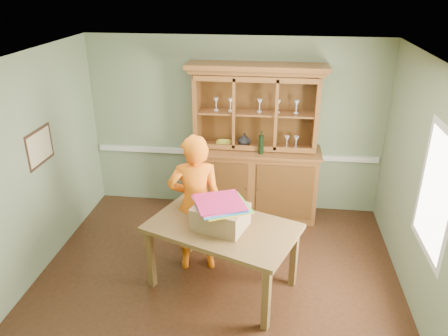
# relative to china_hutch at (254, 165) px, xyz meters

# --- Properties ---
(floor) EXTENTS (4.50, 4.50, 0.00)m
(floor) POSITION_rel_china_hutch_xyz_m (-0.32, -1.73, -0.82)
(floor) COLOR #452516
(floor) RESTS_ON ground
(ceiling) EXTENTS (4.50, 4.50, 0.00)m
(ceiling) POSITION_rel_china_hutch_xyz_m (-0.32, -1.73, 1.88)
(ceiling) COLOR white
(ceiling) RESTS_ON wall_back
(wall_back) EXTENTS (4.50, 0.00, 4.50)m
(wall_back) POSITION_rel_china_hutch_xyz_m (-0.32, 0.27, 0.53)
(wall_back) COLOR gray
(wall_back) RESTS_ON floor
(wall_left) EXTENTS (0.00, 4.00, 4.00)m
(wall_left) POSITION_rel_china_hutch_xyz_m (-2.57, -1.73, 0.53)
(wall_left) COLOR gray
(wall_left) RESTS_ON floor
(wall_right) EXTENTS (0.00, 4.00, 4.00)m
(wall_right) POSITION_rel_china_hutch_xyz_m (1.93, -1.73, 0.53)
(wall_right) COLOR gray
(wall_right) RESTS_ON floor
(wall_front) EXTENTS (4.50, 0.00, 4.50)m
(wall_front) POSITION_rel_china_hutch_xyz_m (-0.32, -3.73, 0.53)
(wall_front) COLOR gray
(wall_front) RESTS_ON floor
(chair_rail) EXTENTS (4.41, 0.05, 0.08)m
(chair_rail) POSITION_rel_china_hutch_xyz_m (-0.32, 0.24, 0.08)
(chair_rail) COLOR white
(chair_rail) RESTS_ON wall_back
(framed_map) EXTENTS (0.03, 0.60, 0.46)m
(framed_map) POSITION_rel_china_hutch_xyz_m (-2.55, -1.43, 0.73)
(framed_map) COLOR #331F14
(framed_map) RESTS_ON wall_left
(window_panel) EXTENTS (0.03, 0.96, 1.36)m
(window_panel) POSITION_rel_china_hutch_xyz_m (1.91, -2.03, 0.68)
(window_panel) COLOR white
(window_panel) RESTS_ON wall_right
(china_hutch) EXTENTS (1.99, 0.66, 2.34)m
(china_hutch) POSITION_rel_china_hutch_xyz_m (0.00, 0.00, 0.00)
(china_hutch) COLOR brown
(china_hutch) RESTS_ON floor
(dining_table) EXTENTS (1.92, 1.54, 0.84)m
(dining_table) POSITION_rel_china_hutch_xyz_m (-0.25, -1.83, -0.08)
(dining_table) COLOR brown
(dining_table) RESTS_ON floor
(cardboard_box) EXTENTS (0.68, 0.61, 0.27)m
(cardboard_box) POSITION_rel_china_hutch_xyz_m (-0.27, -1.85, 0.15)
(cardboard_box) COLOR #A37954
(cardboard_box) RESTS_ON dining_table
(kite_stack) EXTENTS (0.69, 0.69, 0.05)m
(kite_stack) POSITION_rel_china_hutch_xyz_m (-0.25, -1.83, 0.31)
(kite_stack) COLOR yellow
(kite_stack) RESTS_ON cardboard_box
(person) EXTENTS (0.74, 0.56, 1.81)m
(person) POSITION_rel_china_hutch_xyz_m (-0.63, -1.48, 0.08)
(person) COLOR orange
(person) RESTS_ON floor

